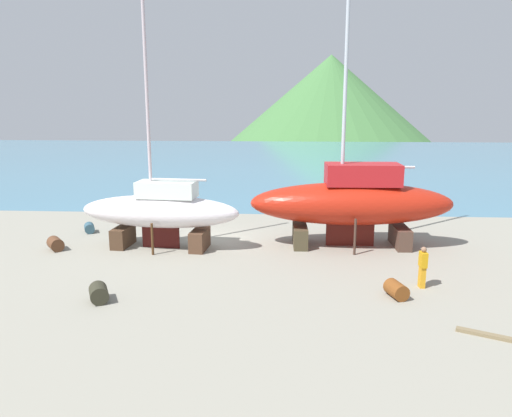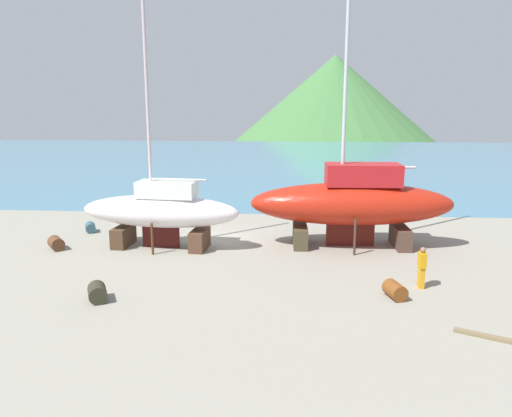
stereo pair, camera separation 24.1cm
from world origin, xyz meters
name	(u,v)px [view 2 (the right image)]	position (x,y,z in m)	size (l,w,h in m)	color
ground_plane	(202,268)	(0.00, -4.34, 0.00)	(43.87, 43.87, 0.00)	gray
sea_water	(261,160)	(0.00, 37.07, 0.00)	(173.03, 60.88, 0.01)	teal
headland_hill	(334,128)	(15.11, 114.01, 0.00)	(92.18, 92.18, 39.04)	#45793F
sailboat_large_starboard	(352,202)	(6.96, -0.37, 2.30)	(10.22, 3.21, 16.08)	#463C28
sailboat_far_slipway	(161,211)	(-2.59, -1.32, 1.91)	(8.18, 2.86, 11.88)	#483120
worker	(422,267)	(9.06, -6.07, 0.87)	(0.27, 0.45, 1.67)	orange
barrel_by_slipway	(56,243)	(-7.73, -2.08, 0.32)	(0.65, 0.65, 0.91)	brown
barrel_rust_far	(90,227)	(-7.39, 1.36, 0.27)	(0.54, 0.54, 0.82)	#325464
barrel_blue_faded	(97,292)	(-3.18, -8.29, 0.33)	(0.66, 0.66, 0.91)	#302F21
barrel_ochre	(395,290)	(7.83, -7.22, 0.31)	(0.62, 0.62, 0.93)	brown
timber_long_aft	(483,336)	(9.97, -10.26, 0.06)	(1.74, 0.21, 0.12)	#7A6849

